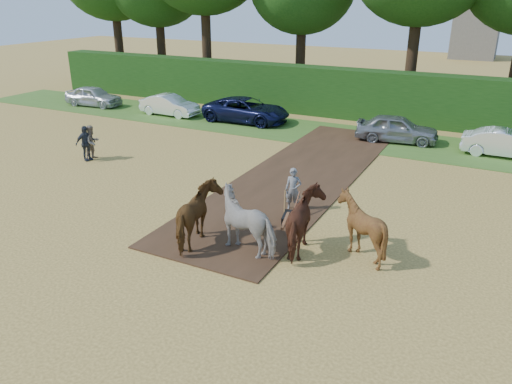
{
  "coord_description": "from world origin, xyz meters",
  "views": [
    {
      "loc": [
        9.01,
        -11.85,
        7.36
      ],
      "look_at": [
        2.23,
        1.37,
        1.4
      ],
      "focal_mm": 35.0,
      "sensor_mm": 36.0,
      "label": 1
    }
  ],
  "objects_px": {
    "spectator_near": "(92,142)",
    "parked_cars": "(321,121)",
    "spectator_far": "(86,143)",
    "plough_team": "(279,221)"
  },
  "relations": [
    {
      "from": "spectator_near",
      "to": "parked_cars",
      "type": "xyz_separation_m",
      "value": [
        7.95,
        9.41,
        -0.12
      ]
    },
    {
      "from": "spectator_near",
      "to": "spectator_far",
      "type": "distance_m",
      "value": 0.33
    },
    {
      "from": "spectator_near",
      "to": "plough_team",
      "type": "xyz_separation_m",
      "value": [
        11.57,
        -4.14,
        0.13
      ]
    },
    {
      "from": "plough_team",
      "to": "parked_cars",
      "type": "height_order",
      "value": "plough_team"
    },
    {
      "from": "spectator_far",
      "to": "parked_cars",
      "type": "bearing_deg",
      "value": -22.83
    },
    {
      "from": "spectator_far",
      "to": "plough_team",
      "type": "bearing_deg",
      "value": -91.38
    },
    {
      "from": "spectator_near",
      "to": "spectator_far",
      "type": "height_order",
      "value": "spectator_far"
    },
    {
      "from": "parked_cars",
      "to": "spectator_far",
      "type": "bearing_deg",
      "value": -129.62
    },
    {
      "from": "spectator_far",
      "to": "plough_team",
      "type": "height_order",
      "value": "plough_team"
    },
    {
      "from": "spectator_near",
      "to": "plough_team",
      "type": "height_order",
      "value": "plough_team"
    }
  ]
}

